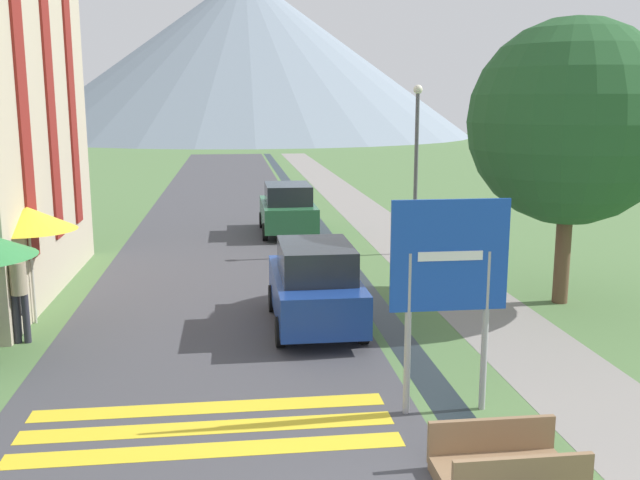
{
  "coord_description": "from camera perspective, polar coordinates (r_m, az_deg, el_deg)",
  "views": [
    {
      "loc": [
        -2.09,
        -6.21,
        4.68
      ],
      "look_at": [
        -0.07,
        10.0,
        1.52
      ],
      "focal_mm": 40.0,
      "sensor_mm": 36.0,
      "label": 1
    }
  ],
  "objects": [
    {
      "name": "person_standing_terrace",
      "position": [
        15.14,
        -22.94,
        -3.72
      ],
      "size": [
        0.32,
        0.32,
        1.84
      ],
      "color": "#282833",
      "rests_on": "ground_plane"
    },
    {
      "name": "parked_car_far",
      "position": [
        25.71,
        -2.6,
        2.51
      ],
      "size": [
        1.95,
        4.08,
        1.82
      ],
      "color": "#28663D",
      "rests_on": "ground_plane"
    },
    {
      "name": "tree_by_path",
      "position": [
        17.36,
        19.46,
        8.85
      ],
      "size": [
        4.69,
        4.69,
        6.58
      ],
      "color": "brown",
      "rests_on": "ground_plane"
    },
    {
      "name": "cafe_umbrella_middle_yellow",
      "position": [
        16.15,
        -22.34,
        1.59
      ],
      "size": [
        2.0,
        2.0,
        2.53
      ],
      "color": "#B7B2A8",
      "rests_on": "ground_plane"
    },
    {
      "name": "footbridge",
      "position": [
        9.54,
        14.63,
        -17.26
      ],
      "size": [
        1.7,
        1.1,
        0.65
      ],
      "color": "#846647",
      "rests_on": "ground_plane"
    },
    {
      "name": "footpath",
      "position": [
        36.95,
        1.81,
        3.68
      ],
      "size": [
        2.2,
        60.0,
        0.01
      ],
      "color": "gray",
      "rests_on": "ground_plane"
    },
    {
      "name": "cafe_chair_middle",
      "position": [
        15.85,
        -23.38,
        -5.22
      ],
      "size": [
        0.4,
        0.4,
        0.85
      ],
      "rotation": [
        0.0,
        0.0,
        -0.48
      ],
      "color": "#232328",
      "rests_on": "ground_plane"
    },
    {
      "name": "road_sign",
      "position": [
        10.76,
        10.28,
        -2.77
      ],
      "size": [
        1.79,
        0.11,
        3.3
      ],
      "color": "#9E9EA3",
      "rests_on": "ground_plane"
    },
    {
      "name": "drainage_channel",
      "position": [
        36.66,
        -1.9,
        3.62
      ],
      "size": [
        0.6,
        60.0,
        0.0
      ],
      "color": "black",
      "rests_on": "ground_plane"
    },
    {
      "name": "crosswalk_marking",
      "position": [
        10.89,
        -8.87,
        -14.61
      ],
      "size": [
        5.44,
        1.84,
        0.01
      ],
      "color": "yellow",
      "rests_on": "ground_plane"
    },
    {
      "name": "parked_car_near",
      "position": [
        14.98,
        -0.41,
        -3.63
      ],
      "size": [
        1.82,
        3.94,
        1.82
      ],
      "color": "navy",
      "rests_on": "ground_plane"
    },
    {
      "name": "mountain_distant",
      "position": [
        104.51,
        -5.91,
        14.51
      ],
      "size": [
        63.18,
        63.18,
        22.49
      ],
      "color": "gray",
      "rests_on": "ground_plane"
    },
    {
      "name": "streetlamp",
      "position": [
        22.23,
        7.71,
        6.74
      ],
      "size": [
        0.28,
        0.28,
        5.21
      ],
      "color": "#515156",
      "rests_on": "ground_plane"
    },
    {
      "name": "road",
      "position": [
        36.52,
        -7.7,
        3.5
      ],
      "size": [
        6.4,
        60.0,
        0.01
      ],
      "color": "#424247",
      "rests_on": "ground_plane"
    },
    {
      "name": "ground_plane",
      "position": [
        26.71,
        -2.51,
        0.85
      ],
      "size": [
        160.0,
        160.0,
        0.0
      ],
      "primitive_type": "plane",
      "color": "#517542"
    }
  ]
}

